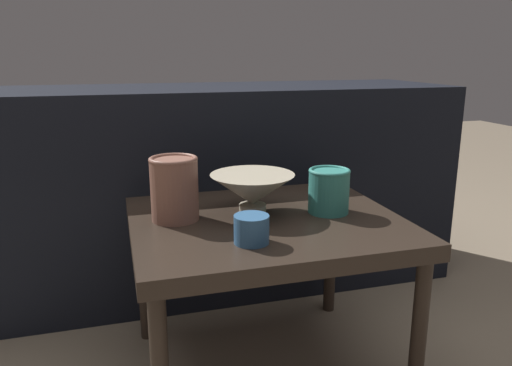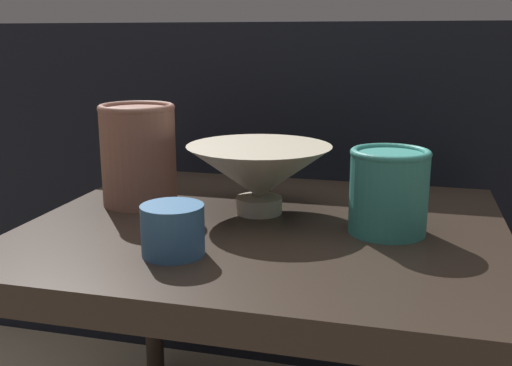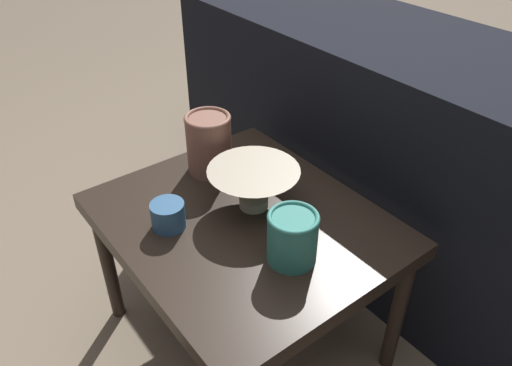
% 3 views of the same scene
% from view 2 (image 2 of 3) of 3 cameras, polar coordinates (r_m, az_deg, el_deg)
% --- Properties ---
extents(table, '(0.65, 0.55, 0.42)m').
position_cam_2_polar(table, '(0.86, 0.96, -6.72)').
color(table, '#2D231C').
rests_on(table, ground_plane).
extents(couch_backdrop, '(1.63, 0.50, 0.70)m').
position_cam_2_polar(couch_backdrop, '(1.42, 6.55, 0.47)').
color(couch_backdrop, black).
rests_on(couch_backdrop, ground_plane).
extents(bowl, '(0.21, 0.21, 0.10)m').
position_cam_2_polar(bowl, '(0.87, 0.29, 0.99)').
color(bowl, '#B2A88E').
rests_on(bowl, table).
extents(vase_textured_left, '(0.12, 0.12, 0.16)m').
position_cam_2_polar(vase_textured_left, '(0.94, -11.13, 2.84)').
color(vase_textured_left, brown).
rests_on(vase_textured_left, table).
extents(vase_colorful_right, '(0.10, 0.10, 0.11)m').
position_cam_2_polar(vase_colorful_right, '(0.80, 12.51, -0.69)').
color(vase_colorful_right, teal).
rests_on(vase_colorful_right, table).
extents(cup, '(0.08, 0.08, 0.06)m').
position_cam_2_polar(cup, '(0.72, -7.93, -4.45)').
color(cup, '#33608E').
rests_on(cup, table).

